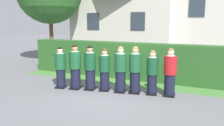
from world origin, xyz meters
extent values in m
plane|color=slate|center=(0.00, 0.00, 0.00)|extent=(60.00, 60.00, 0.00)
cylinder|color=black|center=(-1.99, -0.39, 0.37)|extent=(0.35, 0.35, 0.73)
cube|color=black|center=(-1.99, -0.39, 0.03)|extent=(0.47, 0.53, 0.05)
cylinder|color=#19512D|center=(-1.99, -0.39, 1.04)|extent=(0.41, 0.41, 0.61)
cylinder|color=white|center=(-1.99, -0.39, 1.34)|extent=(0.26, 0.26, 0.03)
cube|color=navy|center=(-2.04, -0.20, 1.16)|extent=(0.04, 0.02, 0.27)
sphere|color=beige|center=(-1.99, -0.39, 1.46)|extent=(0.21, 0.21, 0.21)
sphere|color=black|center=(-1.99, -0.39, 1.50)|extent=(0.19, 0.19, 0.19)
cylinder|color=black|center=(-1.40, -0.27, 0.39)|extent=(0.37, 0.37, 0.78)
cube|color=black|center=(-1.40, -0.27, 0.03)|extent=(0.47, 0.55, 0.05)
cylinder|color=#19512D|center=(-1.40, -0.27, 1.10)|extent=(0.44, 0.44, 0.64)
cylinder|color=white|center=(-1.40, -0.27, 1.43)|extent=(0.27, 0.27, 0.03)
cube|color=navy|center=(-1.44, -0.07, 1.23)|extent=(0.04, 0.02, 0.28)
sphere|color=tan|center=(-1.40, -0.27, 1.55)|extent=(0.22, 0.22, 0.22)
sphere|color=black|center=(-1.40, -0.27, 1.59)|extent=(0.20, 0.20, 0.20)
cube|color=white|center=(-1.45, 0.00, 1.00)|extent=(0.15, 0.04, 0.20)
cylinder|color=black|center=(-0.83, -0.13, 0.38)|extent=(0.37, 0.37, 0.76)
cube|color=black|center=(-0.83, -0.13, 0.03)|extent=(0.45, 0.53, 0.05)
cylinder|color=#144728|center=(-0.83, -0.13, 1.08)|extent=(0.43, 0.43, 0.63)
cylinder|color=white|center=(-0.83, -0.13, 1.40)|extent=(0.27, 0.27, 0.03)
cube|color=gold|center=(-0.87, 0.07, 1.21)|extent=(0.04, 0.02, 0.28)
sphere|color=tan|center=(-0.83, -0.13, 1.52)|extent=(0.22, 0.22, 0.22)
sphere|color=black|center=(-0.83, -0.13, 1.56)|extent=(0.20, 0.20, 0.20)
cylinder|color=black|center=(-0.29, -0.02, 0.36)|extent=(0.34, 0.34, 0.72)
cube|color=black|center=(-0.29, -0.02, 0.03)|extent=(0.45, 0.52, 0.05)
cylinder|color=#144728|center=(-0.29, -0.02, 1.02)|extent=(0.41, 0.41, 0.59)
cylinder|color=white|center=(-0.29, -0.02, 1.32)|extent=(0.25, 0.25, 0.03)
cube|color=#236038|center=(-0.33, 0.16, 1.14)|extent=(0.04, 0.02, 0.26)
sphere|color=tan|center=(-0.29, -0.02, 1.44)|extent=(0.20, 0.20, 0.20)
sphere|color=#472D19|center=(-0.29, -0.02, 1.47)|extent=(0.19, 0.19, 0.19)
cube|color=white|center=(-0.35, 0.23, 0.93)|extent=(0.15, 0.04, 0.20)
cylinder|color=black|center=(0.31, 0.06, 0.38)|extent=(0.37, 0.37, 0.77)
cube|color=black|center=(0.31, 0.06, 0.03)|extent=(0.46, 0.53, 0.05)
cylinder|color=#19512D|center=(0.31, 0.06, 1.08)|extent=(0.43, 0.43, 0.63)
cylinder|color=white|center=(0.31, 0.06, 1.40)|extent=(0.27, 0.27, 0.03)
cube|color=#236038|center=(0.28, 0.26, 1.21)|extent=(0.04, 0.02, 0.28)
sphere|color=beige|center=(0.31, 0.06, 1.53)|extent=(0.22, 0.22, 0.22)
sphere|color=olive|center=(0.31, 0.06, 1.57)|extent=(0.20, 0.20, 0.20)
cube|color=white|center=(0.26, 0.33, 0.99)|extent=(0.15, 0.03, 0.20)
cylinder|color=black|center=(0.82, 0.17, 0.39)|extent=(0.37, 0.37, 0.77)
cube|color=black|center=(0.82, 0.17, 0.03)|extent=(0.47, 0.54, 0.05)
cylinder|color=#19512D|center=(0.82, 0.17, 1.09)|extent=(0.44, 0.44, 0.64)
cylinder|color=white|center=(0.82, 0.17, 1.42)|extent=(0.27, 0.27, 0.03)
cube|color=#236038|center=(0.79, 0.38, 1.22)|extent=(0.04, 0.02, 0.28)
sphere|color=tan|center=(0.82, 0.17, 1.54)|extent=(0.22, 0.22, 0.22)
sphere|color=olive|center=(0.82, 0.17, 1.58)|extent=(0.20, 0.20, 0.20)
cylinder|color=black|center=(1.42, 0.27, 0.36)|extent=(0.34, 0.34, 0.71)
cube|color=black|center=(1.42, 0.27, 0.03)|extent=(0.44, 0.51, 0.05)
cylinder|color=#144728|center=(1.42, 0.27, 1.01)|extent=(0.40, 0.40, 0.59)
cylinder|color=white|center=(1.42, 0.27, 1.31)|extent=(0.25, 0.25, 0.03)
cube|color=gold|center=(1.38, 0.46, 1.13)|extent=(0.04, 0.02, 0.26)
sphere|color=beige|center=(1.42, 0.27, 1.43)|extent=(0.20, 0.20, 0.20)
sphere|color=olive|center=(1.42, 0.27, 1.46)|extent=(0.19, 0.19, 0.19)
cylinder|color=black|center=(2.01, 0.35, 0.38)|extent=(0.36, 0.36, 0.76)
cube|color=black|center=(2.01, 0.35, 0.03)|extent=(0.43, 0.51, 0.05)
cylinder|color=#AD191E|center=(2.01, 0.35, 1.07)|extent=(0.43, 0.43, 0.63)
cylinder|color=white|center=(2.01, 0.35, 1.39)|extent=(0.27, 0.27, 0.03)
cube|color=navy|center=(1.99, 0.55, 1.20)|extent=(0.04, 0.02, 0.28)
sphere|color=beige|center=(2.01, 0.35, 1.51)|extent=(0.21, 0.21, 0.21)
sphere|color=olive|center=(2.01, 0.35, 1.55)|extent=(0.20, 0.20, 0.20)
cube|color=#285623|center=(0.00, 2.11, 0.81)|extent=(10.15, 0.70, 1.61)
cube|color=beige|center=(3.46, 8.72, 2.71)|extent=(5.62, 3.06, 5.42)
cube|color=#2D3842|center=(2.19, 7.17, 3.36)|extent=(0.90, 0.04, 1.10)
cube|color=beige|center=(-2.61, 8.17, 2.06)|extent=(6.92, 4.15, 4.13)
cube|color=#2D3842|center=(-4.17, 6.08, 2.56)|extent=(0.90, 0.04, 1.10)
cube|color=#2D3842|center=(-1.06, 6.08, 2.56)|extent=(0.90, 0.04, 1.10)
cylinder|color=brown|center=(-6.11, 4.15, 1.26)|extent=(0.24, 0.24, 2.51)
cube|color=#477A38|center=(0.00, 1.31, 0.00)|extent=(10.15, 0.90, 0.01)
camera|label=1|loc=(3.34, -7.28, 2.50)|focal=36.25mm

